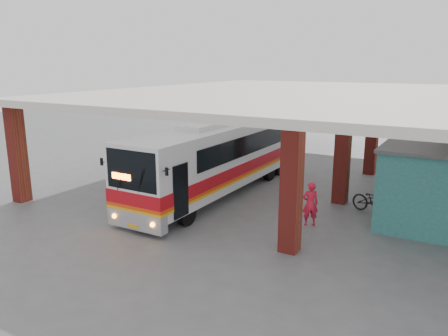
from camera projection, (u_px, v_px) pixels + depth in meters
ground at (250, 210)px, 18.52m from camera, size 90.00×90.00×0.00m
brick_columns at (322, 144)px, 21.52m from camera, size 20.10×21.60×4.35m
canopy_roof at (316, 94)px, 22.68m from camera, size 21.00×23.00×0.30m
coach_bus at (218, 158)px, 20.45m from camera, size 2.59×12.10×3.52m
motorcycle at (376, 201)px, 17.91m from camera, size 2.25×1.38×1.12m
pedestrian at (310, 204)px, 16.62m from camera, size 0.75×0.69×1.72m
red_chair at (387, 185)px, 21.04m from camera, size 0.49×0.49×0.73m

